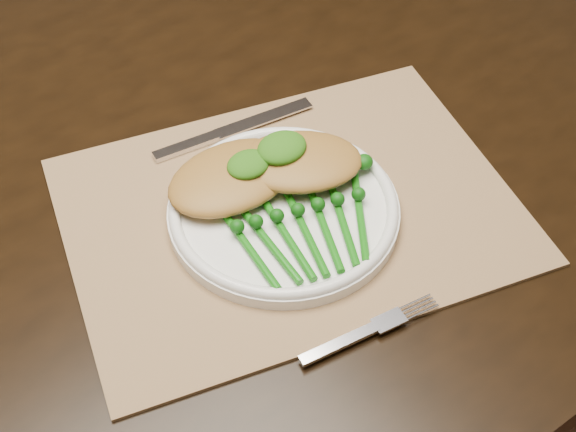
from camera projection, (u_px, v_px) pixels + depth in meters
floor at (252, 407)px, 1.53m from camera, size 4.00×4.00×0.00m
dining_table at (192, 365)px, 1.16m from camera, size 1.64×0.96×0.75m
placemat at (290, 210)px, 0.86m from camera, size 0.55×0.46×0.00m
dinner_plate at (284, 209)px, 0.84m from camera, size 0.24×0.24×0.02m
knife at (219, 135)px, 0.93m from camera, size 0.20×0.05×0.01m
fork at (378, 326)px, 0.75m from camera, size 0.15×0.04×0.00m
chicken_fillet_left at (232, 177)px, 0.85m from camera, size 0.15×0.11×0.03m
chicken_fillet_right at (299, 161)px, 0.85m from camera, size 0.16×0.15×0.03m
pesto_dollop_left at (248, 164)px, 0.84m from camera, size 0.05×0.04×0.02m
pesto_dollop_right at (282, 148)px, 0.85m from camera, size 0.06×0.05×0.02m
broccolini_bundle at (304, 229)px, 0.81m from camera, size 0.19×0.20×0.04m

